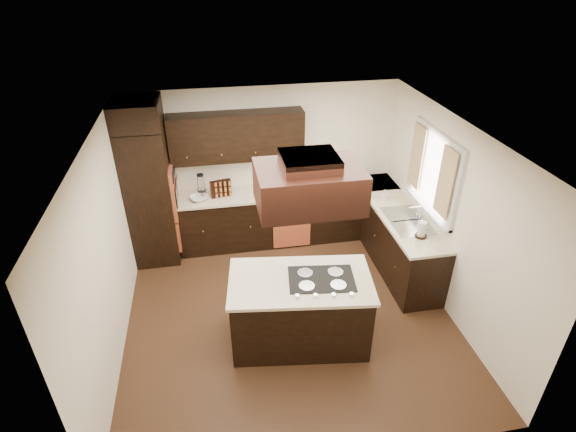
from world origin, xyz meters
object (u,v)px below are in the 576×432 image
object	(u,v)px
oven_column	(150,196)
island	(300,311)
range_hood	(309,187)
spice_rack	(221,188)

from	to	relation	value
oven_column	island	xyz separation A→B (m)	(1.82, -2.17, -0.62)
oven_column	island	world-z (taller)	oven_column
island	range_hood	bearing A→B (deg)	-50.69
island	range_hood	world-z (taller)	range_hood
oven_column	range_hood	xyz separation A→B (m)	(1.88, -2.25, 1.10)
island	range_hood	size ratio (longest dim) A/B	1.52
range_hood	island	bearing A→B (deg)	121.70
oven_column	spice_rack	distance (m)	1.04
island	range_hood	xyz separation A→B (m)	(0.05, -0.08, 1.72)
island	spice_rack	size ratio (longest dim) A/B	5.02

